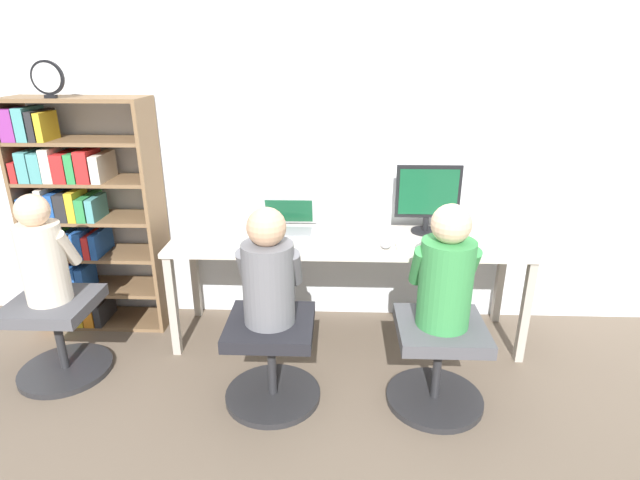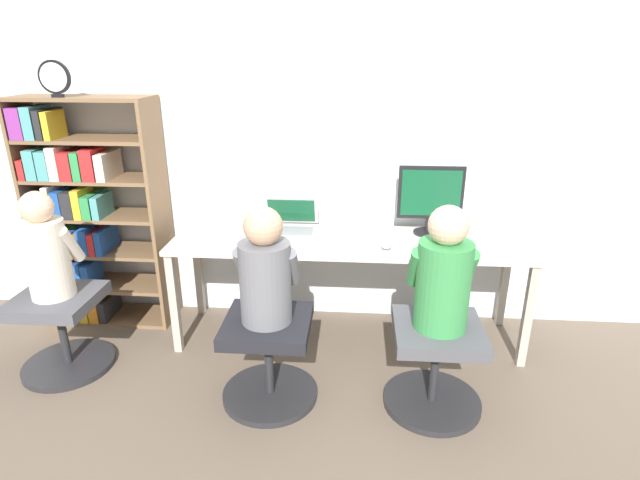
{
  "view_description": "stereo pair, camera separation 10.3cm",
  "coord_description": "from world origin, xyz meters",
  "px_view_note": "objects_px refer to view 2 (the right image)",
  "views": [
    {
      "loc": [
        -0.06,
        -2.7,
        1.84
      ],
      "look_at": [
        -0.17,
        0.1,
        0.78
      ],
      "focal_mm": 28.0,
      "sensor_mm": 36.0,
      "label": 1
    },
    {
      "loc": [
        0.04,
        -2.7,
        1.84
      ],
      "look_at": [
        -0.17,
        0.1,
        0.78
      ],
      "focal_mm": 28.0,
      "sensor_mm": 36.0,
      "label": 2
    }
  ],
  "objects_px": {
    "laptop": "(290,225)",
    "desk_clock": "(54,78)",
    "office_chair_left": "(435,362)",
    "desktop_monitor": "(430,199)",
    "office_chair_right": "(269,355)",
    "person_at_monitor": "(444,275)",
    "keyboard": "(430,249)",
    "person_near_shelf": "(46,250)",
    "bookshelf": "(83,217)",
    "office_chair_side": "(62,328)",
    "person_at_laptop": "(265,271)"
  },
  "relations": [
    {
      "from": "office_chair_left",
      "to": "person_at_laptop",
      "type": "bearing_deg",
      "value": 179.77
    },
    {
      "from": "laptop",
      "to": "person_at_monitor",
      "type": "distance_m",
      "value": 1.19
    },
    {
      "from": "desk_clock",
      "to": "bookshelf",
      "type": "bearing_deg",
      "value": 106.83
    },
    {
      "from": "bookshelf",
      "to": "office_chair_side",
      "type": "distance_m",
      "value": 0.8
    },
    {
      "from": "laptop",
      "to": "bookshelf",
      "type": "distance_m",
      "value": 1.43
    },
    {
      "from": "bookshelf",
      "to": "person_at_laptop",
      "type": "bearing_deg",
      "value": -29.49
    },
    {
      "from": "laptop",
      "to": "person_near_shelf",
      "type": "bearing_deg",
      "value": -155.32
    },
    {
      "from": "person_at_laptop",
      "to": "desk_clock",
      "type": "xyz_separation_m",
      "value": [
        -1.38,
        0.71,
        0.91
      ]
    },
    {
      "from": "laptop",
      "to": "bookshelf",
      "type": "height_order",
      "value": "bookshelf"
    },
    {
      "from": "laptop",
      "to": "person_near_shelf",
      "type": "distance_m",
      "value": 1.45
    },
    {
      "from": "keyboard",
      "to": "office_chair_right",
      "type": "xyz_separation_m",
      "value": [
        -0.91,
        -0.52,
        -0.45
      ]
    },
    {
      "from": "keyboard",
      "to": "person_near_shelf",
      "type": "relative_size",
      "value": 0.63
    },
    {
      "from": "keyboard",
      "to": "person_at_laptop",
      "type": "relative_size",
      "value": 0.63
    },
    {
      "from": "person_at_monitor",
      "to": "office_chair_side",
      "type": "relative_size",
      "value": 1.22
    },
    {
      "from": "person_at_monitor",
      "to": "desk_clock",
      "type": "bearing_deg",
      "value": 162.76
    },
    {
      "from": "laptop",
      "to": "office_chair_right",
      "type": "xyz_separation_m",
      "value": [
        -0.02,
        -0.8,
        -0.48
      ]
    },
    {
      "from": "laptop",
      "to": "person_at_monitor",
      "type": "xyz_separation_m",
      "value": [
        0.89,
        -0.8,
        0.03
      ]
    },
    {
      "from": "laptop",
      "to": "office_chair_left",
      "type": "height_order",
      "value": "laptop"
    },
    {
      "from": "bookshelf",
      "to": "laptop",
      "type": "bearing_deg",
      "value": 0.15
    },
    {
      "from": "office_chair_right",
      "to": "person_at_monitor",
      "type": "xyz_separation_m",
      "value": [
        0.91,
        0.0,
        0.51
      ]
    },
    {
      "from": "keyboard",
      "to": "office_chair_side",
      "type": "bearing_deg",
      "value": -171.41
    },
    {
      "from": "desktop_monitor",
      "to": "bookshelf",
      "type": "xyz_separation_m",
      "value": [
        -2.34,
        -0.03,
        -0.17
      ]
    },
    {
      "from": "keyboard",
      "to": "office_chair_right",
      "type": "distance_m",
      "value": 1.14
    },
    {
      "from": "laptop",
      "to": "desk_clock",
      "type": "xyz_separation_m",
      "value": [
        -1.4,
        -0.09,
        0.93
      ]
    },
    {
      "from": "keyboard",
      "to": "person_near_shelf",
      "type": "bearing_deg",
      "value": -171.52
    },
    {
      "from": "laptop",
      "to": "office_chair_side",
      "type": "bearing_deg",
      "value": -155.16
    },
    {
      "from": "laptop",
      "to": "office_chair_left",
      "type": "bearing_deg",
      "value": -42.11
    },
    {
      "from": "desk_clock",
      "to": "person_near_shelf",
      "type": "bearing_deg",
      "value": -81.33
    },
    {
      "from": "person_at_laptop",
      "to": "bookshelf",
      "type": "bearing_deg",
      "value": 150.51
    },
    {
      "from": "office_chair_right",
      "to": "person_at_laptop",
      "type": "relative_size",
      "value": 0.85
    },
    {
      "from": "desktop_monitor",
      "to": "keyboard",
      "type": "relative_size",
      "value": 1.14
    },
    {
      "from": "desktop_monitor",
      "to": "desk_clock",
      "type": "height_order",
      "value": "desk_clock"
    },
    {
      "from": "bookshelf",
      "to": "office_chair_side",
      "type": "bearing_deg",
      "value": -80.25
    },
    {
      "from": "bookshelf",
      "to": "person_near_shelf",
      "type": "distance_m",
      "value": 0.61
    },
    {
      "from": "bookshelf",
      "to": "person_at_monitor",
      "type": "bearing_deg",
      "value": -18.92
    },
    {
      "from": "person_at_laptop",
      "to": "keyboard",
      "type": "bearing_deg",
      "value": 29.67
    },
    {
      "from": "office_chair_left",
      "to": "office_chair_side",
      "type": "bearing_deg",
      "value": 175.1
    },
    {
      "from": "laptop",
      "to": "office_chair_side",
      "type": "relative_size",
      "value": 0.67
    },
    {
      "from": "keyboard",
      "to": "person_at_monitor",
      "type": "bearing_deg",
      "value": -90.24
    },
    {
      "from": "person_near_shelf",
      "to": "desk_clock",
      "type": "bearing_deg",
      "value": 98.67
    },
    {
      "from": "office_chair_right",
      "to": "person_at_monitor",
      "type": "bearing_deg",
      "value": 0.3
    },
    {
      "from": "person_at_monitor",
      "to": "person_near_shelf",
      "type": "distance_m",
      "value": 2.21
    },
    {
      "from": "person_at_laptop",
      "to": "bookshelf",
      "type": "height_order",
      "value": "bookshelf"
    },
    {
      "from": "office_chair_left",
      "to": "keyboard",
      "type": "bearing_deg",
      "value": 89.76
    },
    {
      "from": "desktop_monitor",
      "to": "keyboard",
      "type": "xyz_separation_m",
      "value": [
        -0.03,
        -0.31,
        -0.22
      ]
    },
    {
      "from": "office_chair_right",
      "to": "desk_clock",
      "type": "relative_size",
      "value": 2.46
    },
    {
      "from": "office_chair_left",
      "to": "desktop_monitor",
      "type": "bearing_deg",
      "value": 87.99
    },
    {
      "from": "person_at_laptop",
      "to": "person_near_shelf",
      "type": "height_order",
      "value": "person_near_shelf"
    },
    {
      "from": "office_chair_left",
      "to": "person_at_laptop",
      "type": "relative_size",
      "value": 0.85
    },
    {
      "from": "desktop_monitor",
      "to": "office_chair_side",
      "type": "height_order",
      "value": "desktop_monitor"
    }
  ]
}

